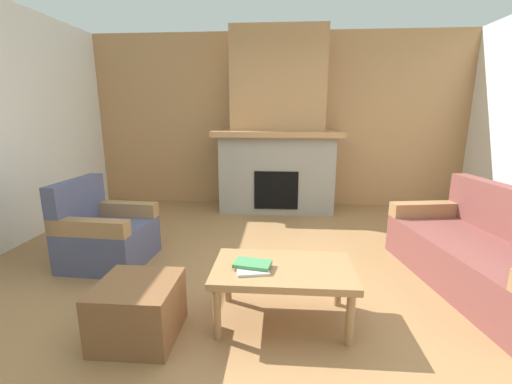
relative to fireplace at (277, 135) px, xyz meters
name	(u,v)px	position (x,y,z in m)	size (l,w,h in m)	color
ground	(271,292)	(0.00, -2.62, -1.16)	(9.00, 9.00, 0.00)	olive
wall_back_wood_panel	(278,121)	(0.00, 0.38, 0.19)	(6.00, 0.12, 2.70)	#A87A4C
fireplace	(277,135)	(0.00, 0.00, 0.00)	(1.90, 0.82, 2.70)	gray
couch	(488,256)	(1.87, -2.38, -0.88)	(1.12, 1.91, 0.85)	brown
armchair	(105,234)	(-1.71, -2.13, -0.87)	(0.81, 0.81, 0.85)	#474C6B
coffee_table	(283,274)	(0.10, -3.02, -0.79)	(1.00, 0.60, 0.43)	#997047
ottoman	(138,310)	(-0.88, -3.28, -0.96)	(0.52, 0.52, 0.40)	brown
book_stack_near_edge	(252,266)	(-0.12, -3.07, -0.71)	(0.28, 0.25, 0.04)	beige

